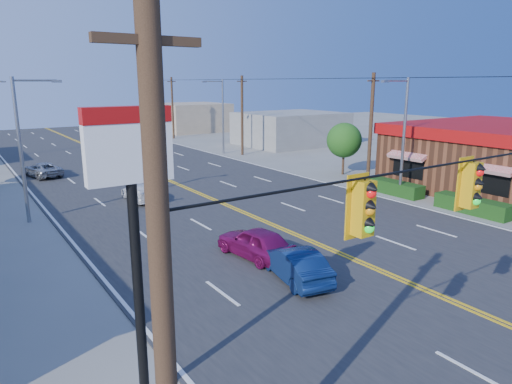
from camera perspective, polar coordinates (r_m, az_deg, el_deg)
road at (r=30.27m, az=-4.94°, el=-1.16°), size 20.00×120.00×0.06m
kfc at (r=38.75m, az=28.35°, el=4.04°), size 16.30×12.40×4.70m
pizza_hut_sign at (r=10.44m, az=-15.21°, el=-0.86°), size 1.90×0.30×6.85m
streetlight_se at (r=31.93m, az=17.82°, el=7.20°), size 2.55×0.25×8.00m
streetlight_ne at (r=50.37m, az=-4.36°, el=9.89°), size 2.55×0.25×8.00m
streetlight_sw at (r=28.00m, az=-27.03°, el=5.56°), size 2.55×0.25×8.00m
utility_pole_near at (r=35.60m, az=14.13°, el=7.51°), size 0.28×0.28×8.40m
utility_pole_mid at (r=49.41m, az=-1.75°, el=9.49°), size 0.28×0.28×8.40m
utility_pole_far at (r=65.29m, az=-10.39°, el=10.27°), size 0.28×0.28×8.40m
tree_kfc_rear at (r=39.40m, az=10.96°, el=6.37°), size 2.94×2.94×4.41m
bld_east_mid at (r=58.51m, az=4.34°, el=7.93°), size 12.00×10.00×4.00m
bld_east_far at (r=75.53m, az=-8.05°, el=9.25°), size 10.00×10.00×4.40m
car_magenta at (r=20.43m, az=-0.04°, el=-6.47°), size 2.12×4.27×1.40m
car_blue at (r=18.33m, az=4.87°, el=-9.07°), size 2.19×4.22×1.32m
car_white at (r=31.14m, az=-14.28°, el=-0.09°), size 1.75×4.02×1.15m
car_silver at (r=41.77m, az=-25.12°, el=2.47°), size 2.82×4.59×1.19m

